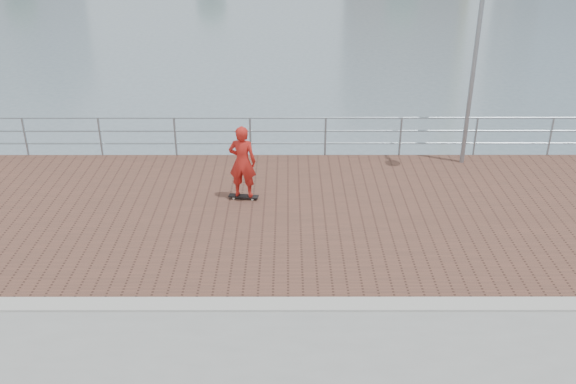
{
  "coord_description": "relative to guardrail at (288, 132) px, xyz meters",
  "views": [
    {
      "loc": [
        -0.01,
        -9.42,
        6.84
      ],
      "look_at": [
        0.0,
        2.0,
        1.3
      ],
      "focal_mm": 40.0,
      "sensor_mm": 36.0,
      "label": 1
    }
  ],
  "objects": [
    {
      "name": "brick_lane",
      "position": [
        -0.0,
        -3.4,
        -0.68
      ],
      "size": [
        40.0,
        6.8,
        0.02
      ],
      "primitive_type": "cube",
      "color": "brown",
      "rests_on": "seawall"
    },
    {
      "name": "curb",
      "position": [
        -0.0,
        -7.0,
        -0.66
      ],
      "size": [
        40.0,
        0.4,
        0.06
      ],
      "primitive_type": "cube",
      "color": "#B7B5AD",
      "rests_on": "seawall"
    },
    {
      "name": "guardrail",
      "position": [
        0.0,
        0.0,
        0.0
      ],
      "size": [
        39.06,
        0.06,
        1.13
      ],
      "color": "#8C9EA8",
      "rests_on": "brick_lane"
    },
    {
      "name": "street_lamp",
      "position": [
        4.69,
        -0.93,
        3.45
      ],
      "size": [
        0.42,
        1.24,
        5.83
      ],
      "color": "gray",
      "rests_on": "brick_lane"
    },
    {
      "name": "skateboard",
      "position": [
        -1.06,
        -2.73,
        -0.61
      ],
      "size": [
        0.73,
        0.28,
        0.08
      ],
      "rotation": [
        0.0,
        0.0,
        -0.15
      ],
      "color": "black",
      "rests_on": "brick_lane"
    },
    {
      "name": "skateboarder",
      "position": [
        -1.06,
        -2.73,
        0.29
      ],
      "size": [
        0.69,
        0.51,
        1.75
      ],
      "primitive_type": "imported",
      "rotation": [
        0.0,
        0.0,
        2.99
      ],
      "color": "red",
      "rests_on": "skateboard"
    }
  ]
}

